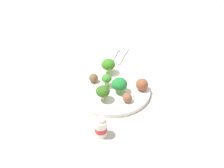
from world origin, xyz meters
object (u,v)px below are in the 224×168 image
broccoli_floret_mid_left (107,79)px  napkin (119,56)px  meatball_near_rim (142,85)px  fork (115,53)px  plate (112,90)px  broccoli_floret_near_rim (119,84)px  meatball_back_left (127,98)px  meatball_front_left (93,78)px  knife (123,55)px  broccoli_floret_far_rim (108,65)px  broccoli_floret_back_left (103,92)px  yogurt_bottle (101,128)px

broccoli_floret_mid_left → napkin: bearing=1.7°
meatball_near_rim → fork: bearing=32.9°
plate → napkin: plate is taller
broccoli_floret_mid_left → meatball_near_rim: broccoli_floret_mid_left is taller
broccoli_floret_near_rim → fork: bearing=16.1°
plate → fork: size_ratio=2.33×
meatball_back_left → broccoli_floret_mid_left: bearing=52.8°
fork → broccoli_floret_near_rim: bearing=-163.9°
meatball_front_left → fork: size_ratio=0.29×
napkin → fork: 0.02m
broccoli_floret_mid_left → fork: bearing=5.8°
plate → knife: bearing=2.5°
broccoli_floret_mid_left → broccoli_floret_far_rim: bearing=10.2°
broccoli_floret_far_rim → knife: bearing=-9.3°
broccoli_floret_mid_left → plate: bearing=-114.8°
meatball_front_left → knife: meatball_front_left is taller
broccoli_floret_mid_left → broccoli_floret_far_rim: 0.08m
broccoli_floret_back_left → broccoli_floret_near_rim: same height
broccoli_floret_far_rim → knife: 0.17m
plate → broccoli_floret_near_rim: broccoli_floret_near_rim is taller
meatball_back_left → napkin: 0.32m
meatball_back_left → meatball_front_left: bearing=60.6°
meatball_front_left → yogurt_bottle: yogurt_bottle is taller
fork → knife: bearing=-92.5°
meatball_near_rim → fork: size_ratio=0.37×
plate → yogurt_bottle: bearing=-175.3°
plate → yogurt_bottle: yogurt_bottle is taller
broccoli_floret_far_rim → broccoli_floret_near_rim: bearing=-147.6°
meatball_front_left → fork: bearing=-7.1°
meatball_near_rim → meatball_front_left: bearing=88.8°
meatball_back_left → napkin: (0.31, 0.10, -0.03)m
knife → meatball_near_rim: bearing=-153.6°
meatball_near_rim → meatball_back_left: 0.09m
plate → yogurt_bottle: size_ratio=4.10×
broccoli_floret_mid_left → meatball_near_rim: bearing=-86.0°
plate → broccoli_floret_far_rim: broccoli_floret_far_rim is taller
broccoli_floret_back_left → fork: bearing=5.7°
meatball_front_left → yogurt_bottle: size_ratio=0.51×
meatball_near_rim → yogurt_bottle: bearing=159.4°
knife → meatball_back_left: bearing=-165.8°
knife → plate: bearing=-177.5°
broccoli_floret_far_rim → yogurt_bottle: size_ratio=0.89×
broccoli_floret_far_rim → plate: bearing=-158.0°
broccoli_floret_mid_left → knife: bearing=-2.7°
broccoli_floret_near_rim → knife: broccoli_floret_near_rim is taller
yogurt_bottle → broccoli_floret_far_rim: bearing=10.2°
broccoli_floret_mid_left → meatball_back_left: 0.12m
broccoli_floret_near_rim → fork: (0.27, 0.08, -0.04)m
meatball_near_rim → broccoli_floret_near_rim: bearing=113.8°
meatball_near_rim → knife: meatball_near_rim is taller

